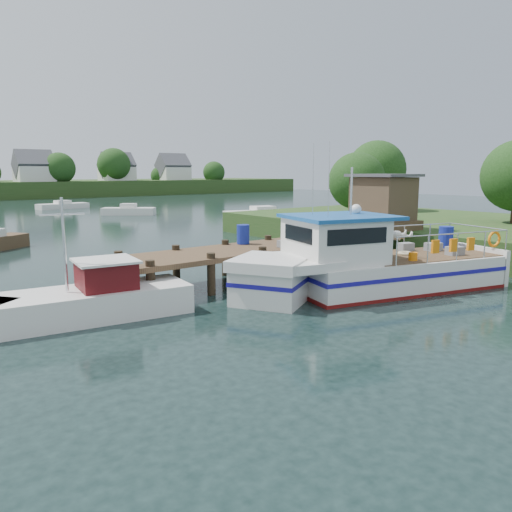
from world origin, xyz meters
TOP-DOWN VIEW (x-y plane):
  - ground_plane at (0.00, 0.00)m, footprint 160.00×160.00m
  - near_shore at (16.88, -0.73)m, footprint 16.00×30.00m
  - dock at (6.51, 0.01)m, footprint 16.60×3.00m
  - lobster_boat at (1.94, -4.62)m, footprint 11.66×5.92m
  - work_boat at (-7.94, -1.38)m, footprint 7.34×3.07m
  - moored_far at (7.36, 47.55)m, footprint 6.33×2.76m
  - moored_b at (9.83, 33.70)m, footprint 5.53×4.90m
  - moored_c at (18.65, 21.72)m, footprint 8.05×4.45m

SIDE VIEW (x-z plane):
  - ground_plane at x=0.00m, z-range 0.00..0.00m
  - moored_far at x=7.36m, z-range -0.13..0.91m
  - moored_c at x=18.65m, z-range -0.16..1.05m
  - moored_b at x=9.83m, z-range -0.16..1.07m
  - work_boat at x=-7.94m, z-range -1.31..2.53m
  - lobster_boat at x=1.94m, z-range -1.80..3.85m
  - near_shore at x=16.88m, z-range -1.83..5.93m
  - dock at x=6.51m, z-range -0.15..4.63m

